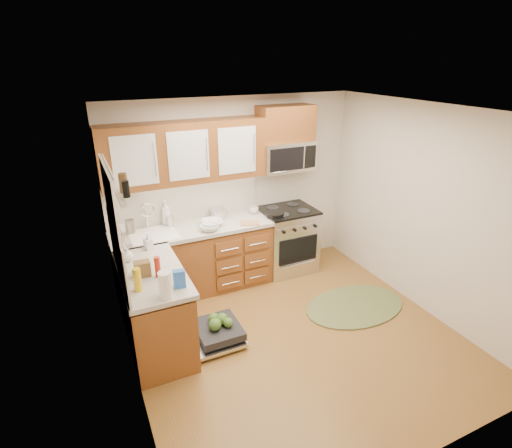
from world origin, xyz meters
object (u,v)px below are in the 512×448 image
upper_cabinets (185,152)px  cutting_board (250,223)px  cup (254,210)px  paper_towel_roll (165,285)px  bowl_b (209,228)px  dishwasher (215,334)px  skillet (275,214)px  range (287,240)px  rug (355,306)px  stock_pot (219,214)px  microwave (286,156)px  bowl_a (212,223)px  sink (153,244)px

upper_cabinets → cutting_board: 1.23m
cutting_board → cup: size_ratio=1.93×
paper_towel_roll → bowl_b: (0.85, 1.27, -0.09)m
dishwasher → skillet: bearing=38.4°
skillet → bowl_b: size_ratio=1.03×
range → bowl_b: (-1.24, -0.18, 0.49)m
rug → stock_pot: size_ratio=6.29×
microwave → cutting_board: 1.07m
upper_cabinets → range: 1.99m
stock_pot → cutting_board: (0.30, -0.36, -0.06)m
dishwasher → paper_towel_roll: (-0.55, -0.32, 0.96)m
range → bowl_a: bearing=-178.5°
skillet → cup: bearing=128.1°
rug → bowl_a: (-1.46, 1.23, 0.95)m
dishwasher → bowl_b: size_ratio=2.89×
skillet → microwave: bearing=42.0°
skillet → cup: 0.32m
cutting_board → cup: (0.21, 0.31, 0.04)m
microwave → dishwasher: bearing=-140.9°
skillet → bowl_a: (-0.87, 0.10, -0.01)m
dishwasher → upper_cabinets: bearing=84.0°
stock_pot → skillet: bearing=-23.2°
microwave → stock_pot: size_ratio=3.54×
stock_pot → bowl_a: size_ratio=0.77×
range → cup: 0.70m
microwave → rug: 2.20m
bowl_b → sink: bearing=166.2°
microwave → bowl_b: 1.47m
microwave → paper_towel_roll: (-2.09, -1.57, -0.64)m
microwave → rug: bearing=-77.3°
sink → paper_towel_roll: bearing=-96.2°
skillet → cup: size_ratio=1.97×
skillet → stock_pot: stock_pot is taller
dishwasher → bowl_a: 1.45m
sink → stock_pot: stock_pot is taller
range → stock_pot: bearing=170.2°
upper_cabinets → paper_towel_roll: 1.92m
stock_pot → paper_towel_roll: 1.96m
range → dishwasher: size_ratio=1.36×
upper_cabinets → rug: (1.72, -1.40, -1.86)m
upper_cabinets → cup: 1.29m
skillet → cutting_board: size_ratio=1.02×
upper_cabinets → bowl_a: 0.97m
paper_towel_roll → sink: bearing=83.8°
sink → paper_towel_roll: 1.47m
bowl_b → cutting_board: bearing=-1.0°
sink → skillet: 1.66m
skillet → cutting_board: (-0.41, -0.06, -0.04)m
upper_cabinets → microwave: upper_cabinets is taller
cup → bowl_a: bearing=-167.2°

